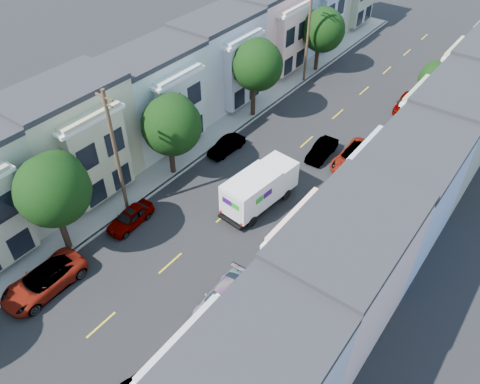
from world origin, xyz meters
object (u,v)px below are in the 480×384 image
object	(u,v)px
tree_far_r	(434,80)
lead_sedan	(322,150)
tree_c	(171,125)
parked_right_d	(406,103)
utility_pole_far	(308,35)
fedex_truck	(259,188)
parked_left_d	(226,146)
parked_right_c	(354,157)
utility_pole_near	(116,155)
tree_b	(52,190)
tree_d	(256,65)
tree_e	(322,30)
parked_right_b	(222,298)
parked_left_b	(44,281)
parked_left_c	(130,217)

from	to	relation	value
tree_far_r	lead_sedan	distance (m)	13.24
tree_c	parked_right_d	xyz separation A→B (m)	(11.20, 21.44, -4.06)
utility_pole_far	fedex_truck	distance (m)	21.31
parked_left_d	parked_right_c	world-z (taller)	parked_right_c
utility_pole_near	fedex_truck	bearing A→B (deg)	39.86
utility_pole_far	lead_sedan	distance (m)	14.70
tree_b	tree_d	bearing A→B (deg)	90.00
lead_sedan	tree_e	bearing A→B (deg)	117.61
parked_right_b	parked_left_b	bearing A→B (deg)	-153.05
tree_e	lead_sedan	distance (m)	17.08
utility_pole_far	lead_sedan	world-z (taller)	utility_pole_far
parked_left_b	parked_right_b	bearing A→B (deg)	30.61
fedex_truck	parked_right_c	distance (m)	9.74
parked_right_d	parked_right_c	bearing A→B (deg)	-95.87
tree_far_r	parked_left_d	xyz separation A→B (m)	(-11.79, -16.32, -3.29)
parked_left_b	parked_left_d	size ratio (longest dim) A/B	1.47
parked_left_c	parked_right_d	xyz separation A→B (m)	(9.80, 27.79, 0.04)
parked_left_b	tree_b	bearing A→B (deg)	114.35
parked_left_c	parked_right_b	xyz separation A→B (m)	(9.80, -1.58, 0.01)
utility_pole_far	parked_right_c	world-z (taller)	utility_pole_far
tree_b	utility_pole_far	world-z (taller)	utility_pole_far
tree_c	tree_e	distance (m)	23.70
tree_far_r	utility_pole_far	bearing A→B (deg)	-176.72
lead_sedan	tree_far_r	bearing A→B (deg)	65.26
tree_b	parked_left_c	world-z (taller)	tree_b
tree_far_r	parked_right_c	size ratio (longest dim) A/B	1.02
parked_right_b	tree_far_r	bearing A→B (deg)	82.56
tree_d	lead_sedan	world-z (taller)	tree_d
lead_sedan	parked_left_d	size ratio (longest dim) A/B	1.05
parked_right_d	parked_right_b	bearing A→B (deg)	-95.87
lead_sedan	parked_right_d	bearing A→B (deg)	74.07
utility_pole_far	parked_right_d	distance (m)	12.08
lead_sedan	parked_left_c	world-z (taller)	parked_left_c
tree_b	tree_far_r	xyz separation A→B (m)	(13.20, 31.92, -1.53)
parked_right_b	parked_right_c	world-z (taller)	parked_right_c
parked_left_d	parked_right_d	size ratio (longest dim) A/B	0.86
utility_pole_near	lead_sedan	xyz separation A→B (m)	(8.44, 14.83, -4.50)
parked_right_c	parked_right_d	world-z (taller)	parked_right_c
tree_b	parked_left_c	bearing A→B (deg)	71.68
tree_b	parked_left_b	size ratio (longest dim) A/B	1.43
tree_c	utility_pole_near	xyz separation A→B (m)	(0.00, -5.41, 0.39)
tree_far_r	lead_sedan	xyz separation A→B (m)	(-4.76, -11.92, -3.26)
tree_far_r	tree_e	bearing A→B (deg)	169.89
tree_b	tree_far_r	world-z (taller)	tree_b
utility_pole_near	parked_left_d	xyz separation A→B (m)	(1.40, 10.44, -4.53)
parked_left_d	parked_right_b	xyz separation A→B (m)	(9.80, -12.95, 0.05)
tree_far_r	tree_d	bearing A→B (deg)	-142.95
utility_pole_far	parked_right_d	bearing A→B (deg)	4.37
tree_c	tree_e	size ratio (longest dim) A/B	1.00
tree_d	tree_far_r	bearing A→B (deg)	37.05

